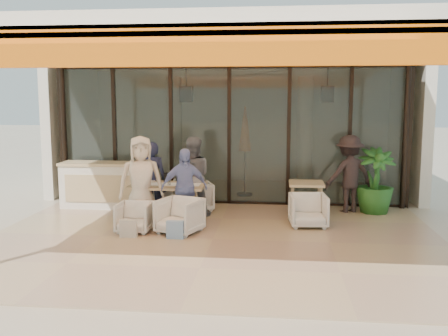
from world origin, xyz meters
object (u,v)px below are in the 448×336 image
object	(u,v)px
host_counter	(103,185)
chair_far_left	(159,193)
side_chair	(308,209)
chair_far_right	(196,195)
diner_periwinkle	(184,188)
dining_table	(167,187)
side_table	(306,187)
chair_near_left	(134,216)
chair_near_right	(179,214)
diner_grey	(192,177)
potted_palm	(375,181)
diner_cream	(141,181)
standing_woman	(349,174)
diner_navy	(153,179)

from	to	relation	value
host_counter	chair_far_left	xyz separation A→B (m)	(1.27, -0.03, -0.16)
host_counter	side_chair	size ratio (longest dim) A/B	2.61
chair_far_right	diner_periwinkle	distance (m)	1.46
dining_table	side_table	size ratio (longest dim) A/B	2.01
chair_near_left	chair_near_right	xyz separation A→B (m)	(0.84, 0.00, 0.05)
dining_table	diner_grey	bearing A→B (deg)	45.97
chair_near_right	potted_palm	bearing A→B (deg)	48.71
diner_cream	standing_woman	bearing A→B (deg)	1.96
chair_near_left	diner_grey	xyz separation A→B (m)	(0.84, 1.40, 0.52)
chair_near_left	potted_palm	distance (m)	5.11
diner_navy	diner_periwinkle	bearing A→B (deg)	130.08
diner_cream	potted_palm	world-z (taller)	diner_cream
side_chair	potted_palm	size ratio (longest dim) A/B	0.50
chair_far_left	side_table	distance (m)	3.24
dining_table	side_table	bearing A→B (deg)	10.58
chair_near_right	potted_palm	xyz separation A→B (m)	(3.84, 2.02, 0.34)
host_counter	diner_periwinkle	size ratio (longest dim) A/B	1.22
dining_table	chair_near_right	size ratio (longest dim) A/B	2.07
chair_near_left	diner_grey	distance (m)	1.71
diner_cream	host_counter	bearing A→B (deg)	113.08
chair_near_left	diner_periwinkle	distance (m)	1.08
side_chair	diner_periwinkle	bearing A→B (deg)	-179.57
chair_near_right	standing_woman	world-z (taller)	standing_woman
dining_table	diner_cream	world-z (taller)	diner_cream
chair_far_left	diner_navy	bearing A→B (deg)	84.01
potted_palm	diner_cream	bearing A→B (deg)	-162.00
dining_table	chair_far_right	size ratio (longest dim) A/B	2.16
dining_table	chair_far_right	bearing A→B (deg)	65.58
diner_cream	side_chair	xyz separation A→B (m)	(3.20, 0.23, -0.52)
dining_table	standing_woman	bearing A→B (deg)	16.38
chair_far_right	potted_palm	xyz separation A→B (m)	(3.84, 0.12, 0.36)
diner_grey	potted_palm	size ratio (longest dim) A/B	1.18
diner_navy	diner_periwinkle	distance (m)	1.23
chair_far_left	chair_near_right	size ratio (longest dim) A/B	1.01
chair_far_left	side_table	size ratio (longest dim) A/B	0.99
host_counter	chair_near_right	size ratio (longest dim) A/B	2.55
chair_far_right	diner_grey	distance (m)	0.70
diner_grey	diner_periwinkle	distance (m)	0.90
diner_periwinkle	side_chair	bearing A→B (deg)	-14.67
chair_near_left	diner_periwinkle	bearing A→B (deg)	31.69
chair_far_left	diner_grey	xyz separation A→B (m)	(0.84, -0.50, 0.47)
chair_near_left	chair_near_right	world-z (taller)	chair_near_right
chair_near_right	diner_grey	distance (m)	1.48
diner_cream	side_table	size ratio (longest dim) A/B	2.35
diner_navy	side_table	bearing A→B (deg)	178.44
diner_grey	standing_woman	size ratio (longest dim) A/B	1.00
chair_far_left	potted_palm	size ratio (longest dim) A/B	0.52
host_counter	chair_near_left	xyz separation A→B (m)	(1.27, -1.93, -0.22)
dining_table	chair_far_left	bearing A→B (deg)	113.59
diner_navy	standing_woman	world-z (taller)	standing_woman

